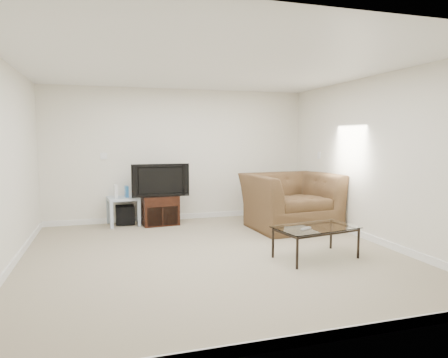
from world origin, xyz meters
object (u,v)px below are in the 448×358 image
object	(u,v)px
tv_stand	(160,210)
recliner	(291,192)
side_table	(123,211)
subwoofer	(125,215)
coffee_table	(316,242)
television	(160,180)

from	to	relation	value
tv_stand	recliner	distance (m)	2.38
tv_stand	side_table	distance (m)	0.66
subwoofer	coffee_table	world-z (taller)	coffee_table
side_table	coffee_table	size ratio (longest dim) A/B	0.50
side_table	coffee_table	xyz separation A→B (m)	(2.34, -2.79, -0.05)
television	recliner	distance (m)	2.34
tv_stand	coffee_table	xyz separation A→B (m)	(1.69, -2.63, -0.06)
television	side_table	distance (m)	0.88
coffee_table	recliner	bearing A→B (deg)	74.77
recliner	television	bearing A→B (deg)	153.35
television	side_table	world-z (taller)	television
side_table	recliner	size ratio (longest dim) A/B	0.36
side_table	subwoofer	bearing A→B (deg)	40.38
tv_stand	subwoofer	bearing A→B (deg)	158.57
recliner	coffee_table	xyz separation A→B (m)	(-0.47, -1.71, -0.44)
side_table	subwoofer	distance (m)	0.08
television	subwoofer	world-z (taller)	television
television	side_table	bearing A→B (deg)	164.07
subwoofer	side_table	bearing A→B (deg)	-139.62
television	subwoofer	size ratio (longest dim) A/B	2.90
television	subwoofer	bearing A→B (deg)	161.26
tv_stand	side_table	world-z (taller)	tv_stand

